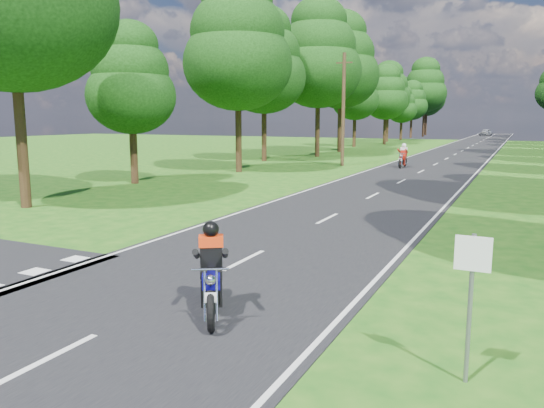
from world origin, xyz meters
The scene contains 9 objects.
ground centered at (0.00, 0.00, 0.00)m, with size 160.00×160.00×0.00m, color #175012.
main_road centered at (0.00, 50.00, 0.01)m, with size 7.00×140.00×0.02m, color black.
road_markings centered at (-0.14, 48.13, 0.02)m, with size 7.40×140.00×0.01m.
treeline centered at (1.43, 60.06, 8.25)m, with size 40.00×115.35×14.78m.
telegraph_pole centered at (-6.00, 28.00, 4.07)m, with size 1.20×0.26×8.00m.
road_sign centered at (5.50, -2.01, 1.34)m, with size 0.45×0.07×2.00m.
rider_near_blue centered at (1.18, -1.36, 0.84)m, with size 0.65×1.96×1.63m, color #0F0B7E, non-canonical shape.
rider_far_red centered at (-1.67, 28.25, 0.86)m, with size 0.67×2.02×1.68m, color #9F190C, non-canonical shape.
distant_car centered at (-1.20, 102.94, 0.67)m, with size 1.55×3.84×1.31m, color #ACAEB3.
Camera 1 is at (6.01, -9.00, 3.45)m, focal length 35.00 mm.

